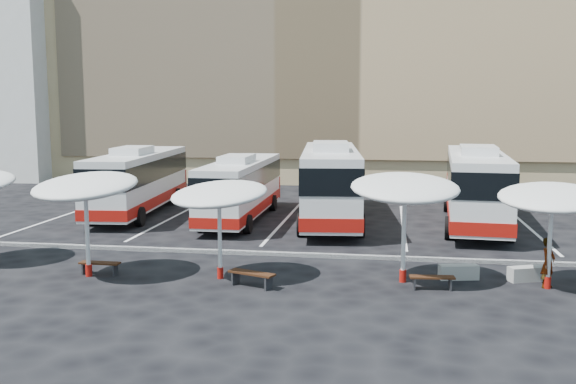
# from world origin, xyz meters

# --- Properties ---
(ground) EXTENTS (120.00, 120.00, 0.00)m
(ground) POSITION_xyz_m (0.00, 0.00, 0.00)
(ground) COLOR black
(ground) RESTS_ON ground
(sandstone_building) EXTENTS (42.00, 18.25, 29.60)m
(sandstone_building) POSITION_xyz_m (0.00, 31.87, 12.63)
(sandstone_building) COLOR tan
(sandstone_building) RESTS_ON ground
(apartment_block) EXTENTS (14.00, 14.00, 18.00)m
(apartment_block) POSITION_xyz_m (-28.00, 28.00, 9.00)
(apartment_block) COLOR silver
(apartment_block) RESTS_ON ground
(curb_divider) EXTENTS (34.00, 0.25, 0.15)m
(curb_divider) POSITION_xyz_m (0.00, 0.50, 0.07)
(curb_divider) COLOR black
(curb_divider) RESTS_ON ground
(bay_lines) EXTENTS (24.15, 12.00, 0.01)m
(bay_lines) POSITION_xyz_m (0.00, 8.00, 0.01)
(bay_lines) COLOR white
(bay_lines) RESTS_ON ground
(bus_0) EXTENTS (3.40, 11.83, 3.71)m
(bus_0) POSITION_xyz_m (-8.26, 9.37, 1.89)
(bus_0) COLOR silver
(bus_0) RESTS_ON ground
(bus_1) EXTENTS (2.55, 10.77, 3.42)m
(bus_1) POSITION_xyz_m (-2.26, 8.19, 1.74)
(bus_1) COLOR silver
(bus_1) RESTS_ON ground
(bus_2) EXTENTS (3.99, 13.11, 4.10)m
(bus_2) POSITION_xyz_m (2.28, 8.78, 2.09)
(bus_2) COLOR silver
(bus_2) RESTS_ON ground
(bus_3) EXTENTS (3.61, 12.67, 3.97)m
(bus_3) POSITION_xyz_m (9.51, 8.80, 2.03)
(bus_3) COLOR silver
(bus_3) RESTS_ON ground
(sunshade_1) EXTENTS (4.14, 4.18, 3.69)m
(sunshade_1) POSITION_xyz_m (-4.94, -3.54, 3.13)
(sunshade_1) COLOR silver
(sunshade_1) RESTS_ON ground
(sunshade_2) EXTENTS (4.28, 4.30, 3.41)m
(sunshade_2) POSITION_xyz_m (-0.38, -3.11, 2.90)
(sunshade_2) COLOR silver
(sunshade_2) RESTS_ON ground
(sunshade_3) EXTENTS (4.02, 4.06, 3.73)m
(sunshade_3) POSITION_xyz_m (5.77, -2.60, 3.17)
(sunshade_3) COLOR silver
(sunshade_3) RESTS_ON ground
(sunshade_4) EXTENTS (4.08, 4.11, 3.48)m
(sunshade_4) POSITION_xyz_m (10.36, -2.66, 2.96)
(sunshade_4) COLOR silver
(sunshade_4) RESTS_ON ground
(wood_bench_1) EXTENTS (1.44, 0.40, 0.44)m
(wood_bench_1) POSITION_xyz_m (-4.67, -3.25, 0.34)
(wood_bench_1) COLOR black
(wood_bench_1) RESTS_ON ground
(wood_bench_2) EXTENTS (1.65, 0.98, 0.49)m
(wood_bench_2) POSITION_xyz_m (0.90, -3.95, 0.38)
(wood_bench_2) COLOR black
(wood_bench_2) RESTS_ON ground
(wood_bench_3) EXTENTS (1.45, 0.51, 0.44)m
(wood_bench_3) POSITION_xyz_m (6.67, -3.36, 0.34)
(wood_bench_3) COLOR black
(wood_bench_3) RESTS_ON ground
(conc_bench_0) EXTENTS (1.37, 0.71, 0.49)m
(conc_bench_0) POSITION_xyz_m (7.64, -1.93, 0.25)
(conc_bench_0) COLOR gray
(conc_bench_0) RESTS_ON ground
(conc_bench_1) EXTENTS (1.37, 0.88, 0.49)m
(conc_bench_1) POSITION_xyz_m (9.91, -1.80, 0.24)
(conc_bench_1) COLOR gray
(conc_bench_1) RESTS_ON ground
(passenger_0) EXTENTS (0.68, 0.71, 1.64)m
(passenger_0) POSITION_xyz_m (10.37, -2.55, 0.82)
(passenger_0) COLOR black
(passenger_0) RESTS_ON ground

